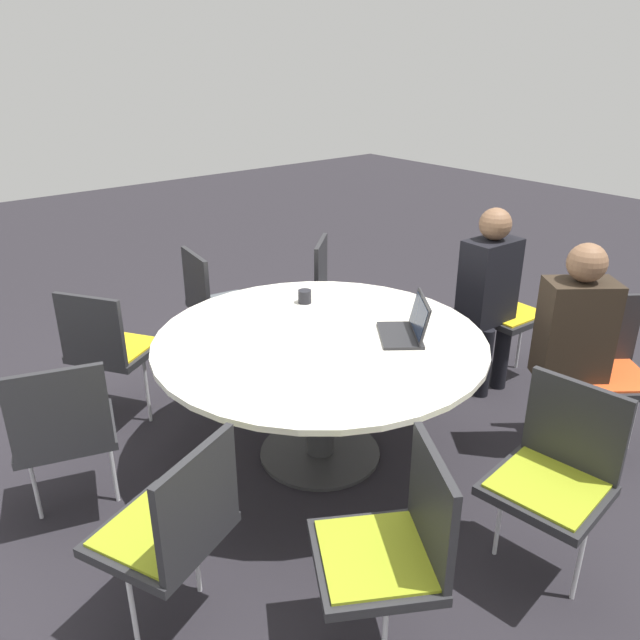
% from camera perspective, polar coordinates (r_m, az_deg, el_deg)
% --- Properties ---
extents(ground_plane, '(16.00, 16.00, 0.00)m').
position_cam_1_polar(ground_plane, '(3.62, 0.00, -12.11)').
color(ground_plane, black).
extents(conference_table, '(1.74, 1.74, 0.73)m').
position_cam_1_polar(conference_table, '(3.30, 0.00, -3.49)').
color(conference_table, '#333333').
rests_on(conference_table, ground_plane).
extents(chair_0, '(0.60, 0.60, 0.87)m').
position_cam_1_polar(chair_0, '(3.78, 24.73, -3.49)').
color(chair_0, '#262628').
rests_on(chair_0, ground_plane).
extents(chair_1, '(0.44, 0.46, 0.87)m').
position_cam_1_polar(chair_1, '(4.42, 16.18, 1.57)').
color(chair_1, '#262628').
rests_on(chair_1, ground_plane).
extents(chair_2, '(0.61, 0.61, 0.87)m').
position_cam_1_polar(chair_2, '(4.51, 1.69, 2.95)').
color(chair_2, '#262628').
rests_on(chair_2, ground_plane).
extents(chair_3, '(0.49, 0.48, 0.87)m').
position_cam_1_polar(chair_3, '(4.36, -9.55, 1.92)').
color(chair_3, '#262628').
rests_on(chair_3, ground_plane).
extents(chair_4, '(0.60, 0.59, 0.87)m').
position_cam_1_polar(chair_4, '(3.84, -18.82, -2.10)').
color(chair_4, '#262628').
rests_on(chair_4, ground_plane).
extents(chair_5, '(0.54, 0.55, 0.87)m').
position_cam_1_polar(chair_5, '(3.11, -22.39, -8.95)').
color(chair_5, '#262628').
rests_on(chair_5, ground_plane).
extents(chair_6, '(0.56, 0.57, 0.87)m').
position_cam_1_polar(chair_6, '(2.43, -13.29, -17.68)').
color(chair_6, '#262628').
rests_on(chair_6, ground_plane).
extents(chair_7, '(0.59, 0.59, 0.87)m').
position_cam_1_polar(chair_7, '(2.32, 6.76, -19.49)').
color(chair_7, '#262628').
rests_on(chair_7, ground_plane).
extents(chair_8, '(0.49, 0.47, 0.87)m').
position_cam_1_polar(chair_8, '(2.80, 20.79, -12.56)').
color(chair_8, '#262628').
rests_on(chair_8, ground_plane).
extents(person_0, '(0.39, 0.42, 1.22)m').
position_cam_1_polar(person_0, '(3.54, 22.31, -1.46)').
color(person_0, '#2D2319').
rests_on(person_0, ground_plane).
extents(person_1, '(0.27, 0.37, 1.22)m').
position_cam_1_polar(person_1, '(4.13, 15.30, 2.96)').
color(person_1, black).
rests_on(person_1, ground_plane).
extents(laptop, '(0.40, 0.38, 0.21)m').
position_cam_1_polar(laptop, '(3.27, 8.08, -0.62)').
color(laptop, '#232326').
rests_on(laptop, conference_table).
extents(coffee_cup, '(0.08, 0.08, 0.08)m').
position_cam_1_polar(coffee_cup, '(3.69, -1.40, 2.16)').
color(coffee_cup, black).
rests_on(coffee_cup, conference_table).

